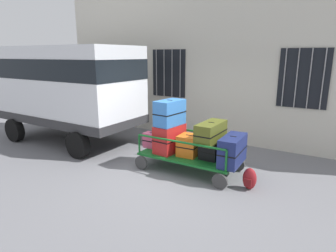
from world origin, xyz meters
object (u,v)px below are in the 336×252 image
Objects in this scene: suitcase_midleft_middle at (170,113)px; backpack at (249,179)px; van at (68,84)px; suitcase_right_bottom at (232,150)px; luggage_cart at (189,157)px; suitcase_center_bottom at (189,145)px; suitcase_midleft_bottom at (170,138)px; suitcase_left_bottom at (152,140)px; suitcase_midright_bottom at (210,150)px; suitcase_midright_middle at (211,132)px.

suitcase_midleft_middle is 2.26m from backpack.
van is 4.79× the size of suitcase_right_bottom.
luggage_cart is 0.29m from suitcase_center_bottom.
suitcase_midleft_bottom is 1.03× the size of suitcase_midleft_middle.
van is 5.57× the size of suitcase_midleft_middle.
van is 8.68× the size of suitcase_center_bottom.
suitcase_midleft_middle is (3.68, -0.23, -0.43)m from van.
luggage_cart is at bearing 2.91° from suitcase_midleft_middle.
suitcase_left_bottom is at bearing -179.65° from luggage_cart.
luggage_cart is at bearing 3.59° from suitcase_midleft_bottom.
van reaches higher than suitcase_left_bottom.
suitcase_midleft_middle is at bearing 173.65° from backpack.
suitcase_midright_middle is (-0.00, -0.01, 0.41)m from suitcase_midright_bottom.
suitcase_midright_bottom is at bearing 164.86° from backpack.
van is 5.32m from suitcase_right_bottom.
suitcase_center_bottom is (0.51, -0.01, -0.69)m from suitcase_midleft_middle.
suitcase_midright_bottom is 0.41m from suitcase_midright_middle.
van reaches higher than suitcase_center_bottom.
suitcase_midleft_bottom is 1.02m from suitcase_midright_bottom.
suitcase_midleft_bottom reaches higher than suitcase_left_bottom.
suitcase_right_bottom is (1.01, -0.02, 0.35)m from luggage_cart.
suitcase_midleft_bottom is at bearing -179.65° from suitcase_right_bottom.
suitcase_left_bottom is at bearing 177.11° from suitcase_midleft_bottom.
van is 1.96× the size of luggage_cart.
suitcase_midleft_middle reaches higher than suitcase_midleft_bottom.
backpack is (2.48, -0.24, -0.34)m from suitcase_left_bottom.
suitcase_midleft_middle is (-0.51, -0.03, 0.98)m from luggage_cart.
luggage_cart is 5.12× the size of backpack.
suitcase_center_bottom is at bearing -0.25° from suitcase_midleft_bottom.
luggage_cart is 0.83m from suitcase_midright_middle.
suitcase_right_bottom is at bearing -2.48° from van.
luggage_cart is 1.07m from suitcase_right_bottom.
van is at bearing 176.23° from suitcase_left_bottom.
suitcase_midleft_middle is at bearing -178.16° from suitcase_midright_middle.
suitcase_center_bottom is at bearing -3.24° from van.
van reaches higher than suitcase_right_bottom.
luggage_cart is 2.85× the size of suitcase_midleft_middle.
suitcase_midright_middle is (1.01, 0.03, -0.32)m from suitcase_midleft_middle.
luggage_cart is at bearing -2.77° from van.
suitcase_right_bottom is (1.52, 0.01, -0.02)m from suitcase_midleft_bottom.
suitcase_center_bottom is (1.01, -0.03, 0.05)m from suitcase_left_bottom.
suitcase_midleft_middle reaches higher than suitcase_center_bottom.
suitcase_left_bottom is 2.51m from backpack.
suitcase_midleft_bottom is 1.93× the size of suitcase_midright_bottom.
suitcase_left_bottom is at bearing 179.54° from suitcase_right_bottom.
suitcase_midleft_bottom is 1.52m from suitcase_right_bottom.
suitcase_midright_middle reaches higher than suitcase_center_bottom.
suitcase_midleft_bottom reaches higher than suitcase_center_bottom.
suitcase_center_bottom is 0.51m from suitcase_midright_bottom.
luggage_cart is 4.43× the size of suitcase_center_bottom.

